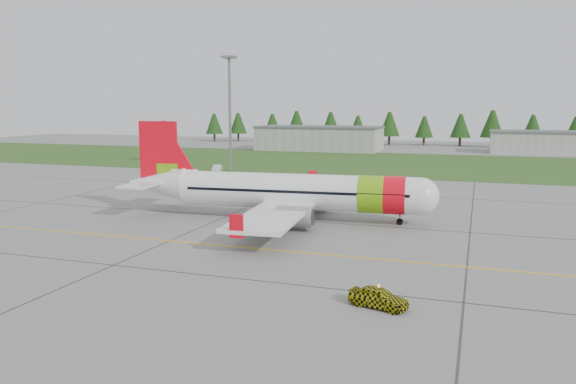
% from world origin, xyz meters
% --- Properties ---
extents(ground, '(320.00, 320.00, 0.00)m').
position_xyz_m(ground, '(0.00, 0.00, 0.00)').
color(ground, gray).
rests_on(ground, ground).
extents(aircraft, '(33.44, 30.92, 10.13)m').
position_xyz_m(aircraft, '(-8.03, 20.48, 2.92)').
color(aircraft, white).
rests_on(aircraft, ground).
extents(follow_me_car, '(1.56, 1.72, 3.60)m').
position_xyz_m(follow_me_car, '(5.23, -2.38, 1.80)').
color(follow_me_car, '#CAC30B').
rests_on(follow_me_car, ground).
extents(service_van, '(1.65, 1.60, 3.86)m').
position_xyz_m(service_van, '(-33.98, 56.42, 1.93)').
color(service_van, silver).
rests_on(service_van, ground).
extents(grass_strip, '(320.00, 50.00, 0.03)m').
position_xyz_m(grass_strip, '(0.00, 82.00, 0.01)').
color(grass_strip, '#30561E').
rests_on(grass_strip, ground).
extents(taxi_guideline, '(120.00, 0.25, 0.02)m').
position_xyz_m(taxi_guideline, '(0.00, 8.00, 0.01)').
color(taxi_guideline, gold).
rests_on(taxi_guideline, ground).
extents(hangar_west, '(32.00, 14.00, 6.00)m').
position_xyz_m(hangar_west, '(-30.00, 110.00, 3.00)').
color(hangar_west, '#A8A8A3').
rests_on(hangar_west, ground).
extents(hangar_east, '(24.00, 12.00, 5.20)m').
position_xyz_m(hangar_east, '(25.00, 118.00, 2.60)').
color(hangar_east, '#A8A8A3').
rests_on(hangar_east, ground).
extents(floodlight_mast, '(0.50, 0.50, 20.00)m').
position_xyz_m(floodlight_mast, '(-32.00, 58.00, 10.00)').
color(floodlight_mast, slate).
rests_on(floodlight_mast, ground).
extents(treeline, '(160.00, 8.00, 10.00)m').
position_xyz_m(treeline, '(0.00, 138.00, 5.00)').
color(treeline, '#1C3F14').
rests_on(treeline, ground).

